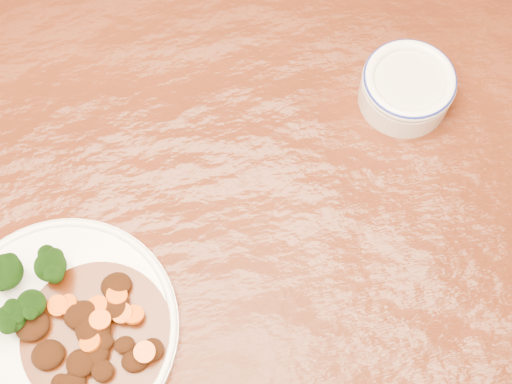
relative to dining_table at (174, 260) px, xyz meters
name	(u,v)px	position (x,y,z in m)	size (l,w,h in m)	color
ground	(207,355)	(0.00, 0.00, -0.67)	(4.00, 4.00, 0.00)	#451F11
dining_table	(174,260)	(0.00, 0.00, 0.00)	(1.59, 1.06, 0.75)	#4D1E0D
dinner_plate	(60,330)	(-0.14, -0.07, 0.09)	(0.27, 0.27, 0.02)	white
broccoli_florets	(6,294)	(-0.18, -0.02, 0.12)	(0.13, 0.09, 0.05)	#7CA053
mince_stew	(90,334)	(-0.11, -0.09, 0.10)	(0.17, 0.17, 0.03)	#4D1908
dip_bowl	(407,87)	(0.34, 0.08, 0.11)	(0.12, 0.12, 0.05)	white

